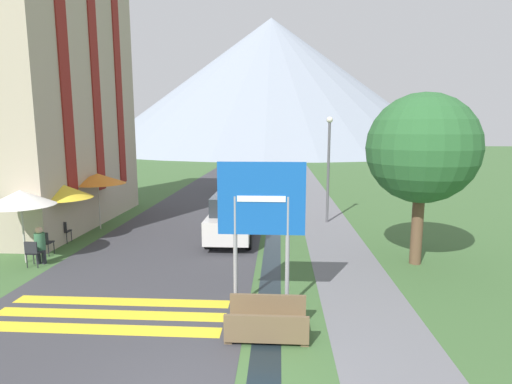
% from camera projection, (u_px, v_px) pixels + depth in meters
% --- Properties ---
extents(ground_plane, '(160.00, 160.00, 0.00)m').
position_uv_depth(ground_plane, '(257.00, 196.00, 25.89)').
color(ground_plane, '#3D6033').
extents(road, '(6.40, 60.00, 0.01)m').
position_uv_depth(road, '(236.00, 177.00, 35.90)').
color(road, '#38383D').
rests_on(road, ground_plane).
extents(footpath, '(2.20, 60.00, 0.01)m').
position_uv_depth(footpath, '(304.00, 178.00, 35.54)').
color(footpath, slate).
rests_on(footpath, ground_plane).
extents(drainage_channel, '(0.60, 60.00, 0.00)m').
position_uv_depth(drainage_channel, '(277.00, 178.00, 35.68)').
color(drainage_channel, black).
rests_on(drainage_channel, ground_plane).
extents(crosswalk_marking, '(5.44, 1.84, 0.01)m').
position_uv_depth(crosswalk_marking, '(110.00, 314.00, 9.34)').
color(crosswalk_marking, yellow).
rests_on(crosswalk_marking, ground_plane).
extents(mountain_distant, '(74.25, 74.25, 27.48)m').
position_uv_depth(mountain_distant, '(271.00, 85.00, 85.94)').
color(mountain_distant, gray).
rests_on(mountain_distant, ground_plane).
extents(hotel_building, '(6.00, 9.71, 12.72)m').
position_uv_depth(hotel_building, '(33.00, 71.00, 17.49)').
color(hotel_building, tan).
rests_on(hotel_building, ground_plane).
extents(road_sign, '(2.06, 0.11, 3.56)m').
position_uv_depth(road_sign, '(261.00, 212.00, 9.34)').
color(road_sign, gray).
rests_on(road_sign, ground_plane).
extents(footbridge, '(1.70, 1.10, 0.65)m').
position_uv_depth(footbridge, '(267.00, 323.00, 8.45)').
color(footbridge, brown).
rests_on(footbridge, ground_plane).
extents(parked_car_near, '(1.70, 4.25, 1.82)m').
position_uv_depth(parked_car_near, '(232.00, 217.00, 15.58)').
color(parked_car_near, silver).
rests_on(parked_car_near, ground_plane).
extents(parked_car_far, '(1.77, 4.20, 1.82)m').
position_uv_depth(parked_car_far, '(252.00, 177.00, 28.42)').
color(parked_car_far, '#28663D').
rests_on(parked_car_far, ground_plane).
extents(cafe_chair_nearest, '(0.40, 0.40, 0.85)m').
position_uv_depth(cafe_chair_nearest, '(33.00, 251.00, 12.49)').
color(cafe_chair_nearest, '#232328').
rests_on(cafe_chair_nearest, ground_plane).
extents(cafe_chair_far_right, '(0.40, 0.40, 0.85)m').
position_uv_depth(cafe_chair_far_right, '(73.00, 223.00, 16.22)').
color(cafe_chair_far_right, '#232328').
rests_on(cafe_chair_far_right, ground_plane).
extents(cafe_chair_near_left, '(0.40, 0.40, 0.85)m').
position_uv_depth(cafe_chair_near_left, '(44.00, 241.00, 13.59)').
color(cafe_chair_near_left, '#232328').
rests_on(cafe_chair_near_left, ground_plane).
extents(cafe_chair_middle, '(0.40, 0.40, 0.85)m').
position_uv_depth(cafe_chair_middle, '(63.00, 230.00, 15.12)').
color(cafe_chair_middle, '#232328').
rests_on(cafe_chair_middle, ground_plane).
extents(cafe_umbrella_front_white, '(2.09, 2.09, 2.39)m').
position_uv_depth(cafe_umbrella_front_white, '(20.00, 198.00, 12.68)').
color(cafe_umbrella_front_white, '#B7B2A8').
rests_on(cafe_umbrella_front_white, ground_plane).
extents(cafe_umbrella_middle_yellow, '(2.19, 2.19, 2.26)m').
position_uv_depth(cafe_umbrella_middle_yellow, '(62.00, 191.00, 14.99)').
color(cafe_umbrella_middle_yellow, '#B7B2A8').
rests_on(cafe_umbrella_middle_yellow, ground_plane).
extents(cafe_umbrella_rear_orange, '(2.33, 2.33, 2.42)m').
position_uv_depth(cafe_umbrella_rear_orange, '(98.00, 179.00, 17.07)').
color(cafe_umbrella_rear_orange, '#B7B2A8').
rests_on(cafe_umbrella_rear_orange, ground_plane).
extents(person_seated_far, '(0.32, 0.32, 1.22)m').
position_uv_depth(person_seated_far, '(40.00, 243.00, 12.79)').
color(person_seated_far, '#282833').
rests_on(person_seated_far, ground_plane).
extents(person_seated_near, '(0.32, 0.32, 1.23)m').
position_uv_depth(person_seated_near, '(42.00, 232.00, 14.21)').
color(person_seated_near, '#282833').
rests_on(person_seated_near, ground_plane).
extents(streetlamp, '(0.28, 0.28, 4.85)m').
position_uv_depth(streetlamp, '(329.00, 160.00, 18.21)').
color(streetlamp, '#515156').
rests_on(streetlamp, ground_plane).
extents(tree_by_path, '(3.41, 3.41, 5.42)m').
position_uv_depth(tree_by_path, '(422.00, 149.00, 12.34)').
color(tree_by_path, brown).
rests_on(tree_by_path, ground_plane).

